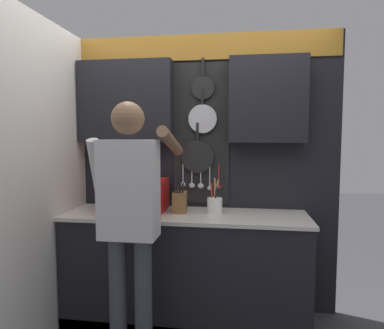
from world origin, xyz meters
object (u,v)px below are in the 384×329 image
(microwave, at_px, (135,195))
(knife_block, at_px, (180,202))
(utensil_crock, at_px, (215,205))
(person, at_px, (130,208))

(microwave, bearing_deg, knife_block, 0.09)
(utensil_crock, height_order, person, person)
(knife_block, relative_size, person, 0.14)
(microwave, distance_m, person, 0.62)
(microwave, relative_size, person, 0.29)
(microwave, xyz_separation_m, utensil_crock, (0.68, 0.00, -0.06))
(microwave, relative_size, knife_block, 2.01)
(knife_block, xyz_separation_m, utensil_crock, (0.29, 0.00, -0.02))
(knife_block, bearing_deg, person, -111.33)
(knife_block, xyz_separation_m, person, (-0.23, -0.60, 0.06))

